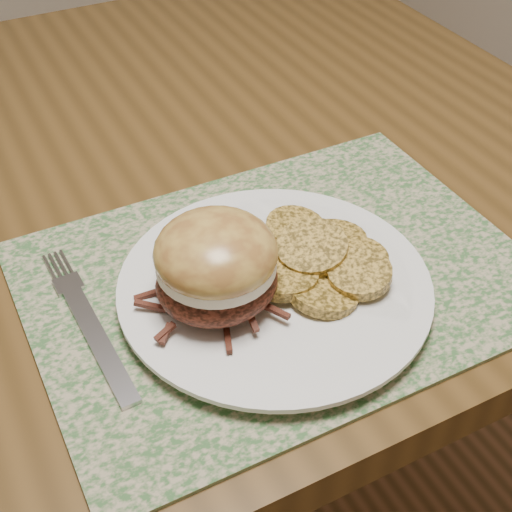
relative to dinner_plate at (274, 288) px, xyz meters
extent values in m
cylinder|color=#563918|center=(0.45, 0.66, -0.41)|extent=(0.06, 0.06, 0.71)
cube|color=#386132|center=(0.02, 0.02, -0.01)|extent=(0.45, 0.33, 0.00)
cylinder|color=white|center=(0.00, 0.00, 0.00)|extent=(0.26, 0.26, 0.02)
ellipsoid|color=black|center=(-0.05, 0.00, 0.03)|extent=(0.14, 0.14, 0.04)
cylinder|color=beige|center=(-0.05, 0.00, 0.05)|extent=(0.13, 0.13, 0.01)
ellipsoid|color=#B08639|center=(-0.05, 0.00, 0.06)|extent=(0.13, 0.13, 0.06)
cylinder|color=#B98E36|center=(0.01, 0.03, 0.01)|extent=(0.07, 0.07, 0.01)
cylinder|color=#B98E36|center=(0.05, 0.04, 0.02)|extent=(0.07, 0.07, 0.02)
cylinder|color=#B98E36|center=(0.07, 0.02, 0.01)|extent=(0.08, 0.08, 0.02)
cylinder|color=#B98E36|center=(0.00, -0.01, 0.02)|extent=(0.09, 0.09, 0.02)
cylinder|color=#B98E36|center=(0.04, 0.01, 0.03)|extent=(0.08, 0.08, 0.03)
cylinder|color=#B98E36|center=(0.08, -0.02, 0.02)|extent=(0.06, 0.06, 0.02)
cylinder|color=#B98E36|center=(0.03, -0.03, 0.01)|extent=(0.08, 0.08, 0.02)
cylinder|color=#B98E36|center=(0.06, -0.04, 0.02)|extent=(0.08, 0.08, 0.02)
cylinder|color=#B98E36|center=(0.04, 0.03, 0.02)|extent=(0.07, 0.07, 0.01)
cylinder|color=#B98E36|center=(0.05, 0.00, 0.02)|extent=(0.07, 0.07, 0.02)
cube|color=#B0B0B7|center=(-0.16, 0.01, -0.01)|extent=(0.02, 0.14, 0.00)
cube|color=#B0B0B7|center=(-0.16, 0.09, -0.01)|extent=(0.02, 0.02, 0.00)
camera|label=1|loc=(-0.22, -0.40, 0.43)|focal=50.00mm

